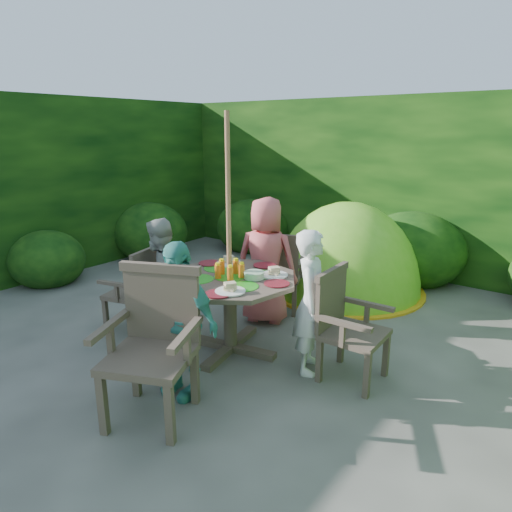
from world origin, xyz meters
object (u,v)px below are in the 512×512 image
Objects in this scene: child_left at (160,279)px; child_back at (266,261)px; parasol_pole at (229,239)px; dome_tent at (344,290)px; garden_chair_left at (137,288)px; child_right at (312,302)px; garden_chair_back at (278,271)px; garden_chair_front at (154,342)px; child_front at (179,320)px; patio_table at (230,289)px; garden_chair_right at (346,324)px.

child_back is at bearing 126.42° from child_left.
dome_tent is (0.09, 2.21, -1.10)m from parasol_pole.
child_right is at bearing 85.73° from garden_chair_left.
garden_chair_back is at bearing 130.20° from garden_chair_left.
garden_chair_front is 0.87× the size of child_left.
child_left is at bearing 40.72° from garden_chair_back.
child_left is (-0.98, 0.91, 0.04)m from garden_chair_front.
garden_chair_front is at bearing 26.96° from child_left.
child_left reaches higher than garden_chair_back.
dome_tent is (-0.07, 2.99, -0.63)m from child_front.
patio_table is 1.19× the size of child_front.
dome_tent is at bearing -119.28° from child_back.
child_front reaches higher than garden_chair_right.
garden_chair_left is 1.57m from garden_chair_back.
child_front is (0.94, -0.63, 0.02)m from child_left.
garden_chair_front is (-0.88, -1.30, 0.08)m from garden_chair_right.
dome_tent is at bearing -128.68° from garden_chair_back.
parasol_pole is 0.93m from child_right.
patio_table is 1.09× the size of child_back.
parasol_pole is 1.75× the size of child_front.
garden_chair_left is at bearing -168.84° from parasol_pole.
garden_chair_back is at bearing 98.84° from child_front.
child_front reaches higher than garden_chair_back.
child_back is at bearing -113.16° from dome_tent.
garden_chair_right is at bearing 136.55° from child_back.
garden_chair_left is at bearing 31.63° from garden_chair_back.
child_back is (0.63, 0.94, 0.08)m from child_left.
garden_chair_back is at bearing 75.29° from garden_chair_front.
child_back reaches higher than child_left.
parasol_pole is 1.21m from garden_chair_front.
garden_chair_left is (-2.16, -0.44, -0.03)m from garden_chair_right.
garden_chair_right is at bearing 86.09° from garden_chair_left.
dome_tent is at bearing 87.75° from patio_table.
garden_chair_left is at bearing 153.28° from child_front.
child_back is at bearing 121.61° from garden_chair_left.
patio_table is 1.76× the size of garden_chair_left.
parasol_pole is 0.90m from child_back.
child_back is at bearing 99.38° from child_front.
garden_chair_left is 1.38m from child_front.
child_left is at bearing 111.88° from garden_chair_front.
parasol_pole is at bearing 81.42° from child_left.
garden_chair_front is 1.37m from child_right.
garden_chair_right is 0.72× the size of child_front.
garden_chair_left is 1.38m from child_back.
parasol_pole is at bearing 100.16° from garden_chair_right.
dome_tent is (-0.99, 1.97, -0.48)m from garden_chair_right.
patio_table is 0.68× the size of parasol_pole.
garden_chair_left is 0.62× the size of child_back.
parasol_pole reaches higher than garden_chair_left.
parasol_pole is at bearing 85.61° from garden_chair_left.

